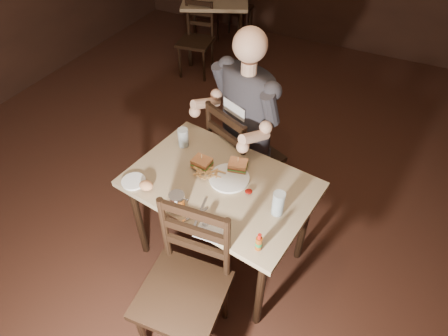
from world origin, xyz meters
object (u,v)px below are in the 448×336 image
at_px(main_table, 221,192).
at_px(chair_far, 245,156).
at_px(glass_right, 278,203).
at_px(hot_sauce, 259,242).
at_px(bg_table, 216,4).
at_px(diner, 243,102).
at_px(syrup_dispenser, 177,202).
at_px(bg_chair_near, 195,42).
at_px(dinner_plate, 229,179).
at_px(chair_near, 182,295).
at_px(side_plate, 134,182).
at_px(bg_chair_far, 234,8).
at_px(glass_left, 183,138).

relative_size(main_table, chair_far, 1.24).
bearing_deg(glass_right, hot_sauce, -90.46).
relative_size(bg_table, diner, 1.05).
bearing_deg(syrup_dispenser, bg_chair_near, 125.79).
height_order(glass_right, hot_sauce, glass_right).
height_order(dinner_plate, hot_sauce, hot_sauce).
bearing_deg(main_table, chair_near, -82.92).
distance_m(bg_chair_near, hot_sauce, 3.26).
bearing_deg(syrup_dispenser, glass_right, 31.13).
xyz_separation_m(bg_chair_near, syrup_dispenser, (1.37, -2.58, 0.41)).
bearing_deg(side_plate, hot_sauce, -6.81).
bearing_deg(side_plate, glass_right, 10.73).
bearing_deg(side_plate, bg_chair_far, 105.58).
bearing_deg(chair_far, dinner_plate, 125.08).
bearing_deg(hot_sauce, dinner_plate, 132.63).
height_order(syrup_dispenser, side_plate, syrup_dispenser).
bearing_deg(bg_chair_far, chair_far, 120.35).
bearing_deg(bg_chair_far, bg_table, 93.56).
xyz_separation_m(main_table, dinner_plate, (0.04, 0.05, 0.09)).
xyz_separation_m(main_table, chair_near, (0.08, -0.63, -0.18)).
relative_size(glass_right, syrup_dispenser, 1.36).
bearing_deg(dinner_plate, bg_table, 118.73).
relative_size(diner, glass_left, 7.57).
relative_size(hot_sauce, side_plate, 0.82).
bearing_deg(hot_sauce, glass_left, 144.80).
bearing_deg(chair_far, diner, 90.00).
distance_m(chair_near, side_plate, 0.74).
height_order(main_table, bg_chair_far, bg_chair_far).
relative_size(chair_near, hot_sauce, 8.34).
bearing_deg(side_plate, diner, 63.11).
height_order(glass_left, side_plate, glass_left).
distance_m(bg_chair_far, bg_chair_near, 1.10).
relative_size(glass_left, hot_sauce, 1.12).
bearing_deg(glass_left, diner, 47.33).
bearing_deg(bg_chair_near, bg_chair_far, 81.03).
xyz_separation_m(dinner_plate, syrup_dispenser, (-0.16, -0.34, 0.05)).
relative_size(chair_far, syrup_dispenser, 8.46).
height_order(diner, syrup_dispenser, diner).
bearing_deg(diner, chair_near, -58.22).
height_order(main_table, bg_table, same).
distance_m(main_table, diner, 0.63).
bearing_deg(glass_right, bg_chair_far, 118.67).
distance_m(bg_chair_far, hot_sauce, 4.20).
bearing_deg(bg_chair_near, dinner_plate, -64.64).
relative_size(diner, hot_sauce, 8.46).
distance_m(main_table, bg_chair_near, 2.74).
xyz_separation_m(chair_far, bg_chair_far, (-1.42, 2.81, -0.04)).
bearing_deg(side_plate, bg_table, 108.19).
bearing_deg(main_table, diner, 100.06).
distance_m(bg_table, hot_sauce, 3.70).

